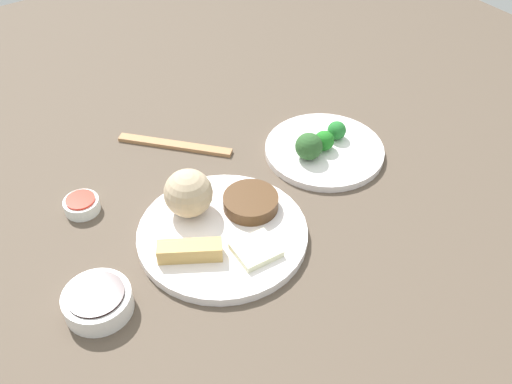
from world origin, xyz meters
TOP-DOWN VIEW (x-y plane):
  - tabletop at (0.00, 0.00)m, footprint 2.20×2.20m
  - main_plate at (0.01, -0.00)m, footprint 0.28×0.28m
  - rice_scoop at (-0.06, -0.02)m, footprint 0.08×0.08m
  - spring_roll at (0.03, -0.07)m, footprint 0.08×0.10m
  - crab_rangoon_wonton at (0.08, 0.02)m, footprint 0.07×0.07m
  - stir_fry_heap at (-0.01, 0.07)m, footprint 0.10×0.10m
  - broccoli_plate at (-0.07, 0.28)m, footprint 0.23×0.23m
  - broccoli_floret_0 at (-0.08, 0.32)m, footprint 0.04×0.04m
  - broccoli_floret_1 at (-0.06, 0.24)m, footprint 0.05×0.05m
  - broccoli_floret_2 at (-0.07, 0.28)m, footprint 0.04×0.04m
  - soy_sauce_bowl at (0.02, -0.23)m, footprint 0.10×0.10m
  - soy_sauce_bowl_liquid at (0.02, -0.23)m, footprint 0.08×0.08m
  - sauce_ramekin_sweet_and_sour at (-0.19, -0.17)m, footprint 0.06×0.06m
  - sauce_ramekin_sweet_and_sour_liquid at (-0.19, -0.17)m, footprint 0.05×0.05m
  - chopsticks_pair at (-0.26, 0.05)m, footprint 0.19×0.17m

SIDE VIEW (x-z plane):
  - tabletop at x=0.00m, z-range 0.00..0.02m
  - chopsticks_pair at x=-0.26m, z-range 0.02..0.03m
  - broccoli_plate at x=-0.07m, z-range 0.02..0.03m
  - main_plate at x=0.01m, z-range 0.02..0.04m
  - sauce_ramekin_sweet_and_sour at x=-0.19m, z-range 0.02..0.04m
  - soy_sauce_bowl at x=0.02m, z-range 0.02..0.05m
  - crab_rangoon_wonton at x=0.08m, z-range 0.04..0.05m
  - sauce_ramekin_sweet_and_sour_liquid at x=-0.19m, z-range 0.04..0.05m
  - stir_fry_heap at x=-0.01m, z-range 0.04..0.06m
  - spring_roll at x=0.03m, z-range 0.04..0.06m
  - broccoli_floret_0 at x=-0.08m, z-range 0.03..0.07m
  - broccoli_floret_2 at x=-0.07m, z-range 0.03..0.07m
  - soy_sauce_bowl_liquid at x=0.02m, z-range 0.05..0.06m
  - broccoli_floret_1 at x=-0.06m, z-range 0.03..0.09m
  - rice_scoop at x=-0.06m, z-range 0.04..0.12m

